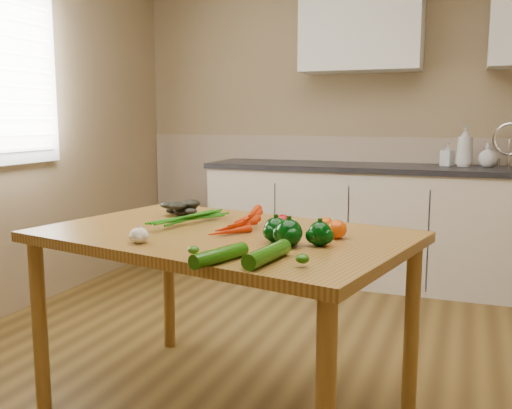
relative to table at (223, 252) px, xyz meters
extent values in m
cube|color=#9A825C|center=(0.21, 2.54, 0.60)|extent=(4.00, 0.02, 2.60)
cube|color=tan|center=(0.21, 2.51, -0.15)|extent=(3.98, 0.03, 1.10)
cube|color=beige|center=(0.41, 2.22, -0.27)|extent=(2.80, 0.60, 0.86)
cube|color=#27272C|center=(0.41, 2.22, 0.18)|extent=(2.84, 0.64, 0.04)
cube|color=#99999E|center=(1.20, 2.22, 0.14)|extent=(0.55, 0.42, 0.10)
cylinder|color=silver|center=(1.20, 2.40, 0.32)|extent=(0.02, 0.02, 0.24)
cube|color=silver|center=(0.11, 2.35, 1.25)|extent=(0.90, 0.35, 0.70)
cube|color=olive|center=(0.00, 0.00, 0.07)|extent=(1.64, 1.23, 0.04)
cylinder|color=olive|center=(-0.74, -0.26, -0.33)|extent=(0.06, 0.06, 0.75)
cylinder|color=olive|center=(-0.57, 0.54, -0.33)|extent=(0.06, 0.06, 0.75)
cylinder|color=olive|center=(0.74, 0.26, -0.33)|extent=(0.06, 0.06, 0.75)
imported|color=silver|center=(0.89, 2.29, 0.35)|extent=(0.16, 0.16, 0.30)
imported|color=silver|center=(0.77, 2.31, 0.29)|extent=(0.10, 0.10, 0.17)
imported|color=silver|center=(1.05, 2.31, 0.29)|extent=(0.15, 0.15, 0.17)
ellipsoid|color=silver|center=(-0.21, -0.31, 0.12)|extent=(0.07, 0.07, 0.06)
sphere|color=black|center=(0.27, -0.11, 0.13)|extent=(0.09, 0.09, 0.09)
sphere|color=black|center=(0.44, -0.11, 0.13)|extent=(0.09, 0.09, 0.09)
sphere|color=black|center=(0.33, -0.16, 0.14)|extent=(0.10, 0.10, 0.10)
ellipsoid|color=#940206|center=(0.22, 0.12, 0.12)|extent=(0.07, 0.07, 0.07)
ellipsoid|color=#D54605|center=(0.40, 0.13, 0.12)|extent=(0.07, 0.07, 0.06)
ellipsoid|color=#D54605|center=(0.47, 0.03, 0.12)|extent=(0.08, 0.08, 0.07)
cylinder|color=#174B08|center=(0.34, -0.41, 0.11)|extent=(0.09, 0.25, 0.05)
cylinder|color=#174B08|center=(0.19, -0.47, 0.11)|extent=(0.12, 0.24, 0.05)
camera|label=1|loc=(0.94, -2.10, 0.55)|focal=40.00mm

